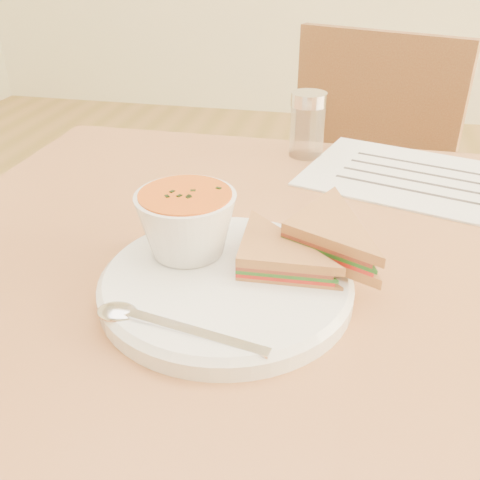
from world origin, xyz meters
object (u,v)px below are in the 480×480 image
(plate, at_px, (226,285))
(chair_far, at_px, (333,242))
(condiment_shaker, at_px, (307,125))
(dining_table, at_px, (314,463))
(soup_bowl, at_px, (187,226))

(plate, bearing_deg, chair_far, 82.01)
(chair_far, relative_size, condiment_shaker, 8.71)
(chair_far, xyz_separation_m, condiment_shaker, (-0.06, -0.27, 0.36))
(dining_table, relative_size, chair_far, 1.14)
(chair_far, xyz_separation_m, plate, (-0.09, -0.66, 0.32))
(soup_bowl, distance_m, condiment_shaker, 0.37)
(dining_table, distance_m, soup_bowl, 0.46)
(dining_table, bearing_deg, chair_far, 91.21)
(plate, height_order, soup_bowl, soup_bowl)
(soup_bowl, bearing_deg, plate, -34.39)
(soup_bowl, bearing_deg, dining_table, 26.34)
(dining_table, distance_m, plate, 0.41)
(chair_far, relative_size, plate, 3.49)
(plate, distance_m, condiment_shaker, 0.40)
(dining_table, relative_size, plate, 3.97)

